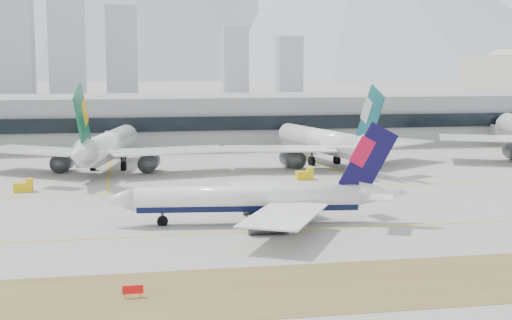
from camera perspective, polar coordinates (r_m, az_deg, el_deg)
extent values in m
plane|color=gray|center=(110.65, 2.72, -5.04)|extent=(3000.00, 3000.00, 0.00)
cube|color=brown|center=(80.88, 8.00, -9.85)|extent=(360.00, 18.00, 0.06)
cube|color=yellow|center=(105.91, 3.34, -5.60)|extent=(360.00, 0.45, 0.04)
cube|color=yellow|center=(139.45, -0.11, -2.39)|extent=(360.00, 0.45, 0.04)
cylinder|color=white|center=(108.77, -0.66, -3.04)|extent=(34.43, 7.48, 3.74)
cube|color=black|center=(108.97, -0.66, -3.57)|extent=(33.68, 6.85, 1.68)
cone|color=white|center=(109.35, -11.04, -3.12)|extent=(5.61, 4.29, 3.74)
cone|color=white|center=(111.94, 10.10, -2.61)|extent=(7.97, 4.55, 3.74)
cube|color=white|center=(119.39, 1.14, -2.36)|extent=(13.13, 20.04, 0.22)
cube|color=white|center=(116.21, 8.83, -2.07)|extent=(4.32, 5.80, 0.15)
cylinder|color=#3F4247|center=(116.22, 0.36, -3.66)|extent=(5.98, 3.42, 2.81)
cube|color=#3F4247|center=(116.00, 0.36, -3.12)|extent=(2.39, 0.54, 1.31)
cube|color=white|center=(99.13, 2.27, -4.42)|extent=(16.19, 20.25, 0.22)
cube|color=white|center=(106.90, 10.00, -2.93)|extent=(5.19, 6.14, 0.15)
cylinder|color=#3F4247|center=(102.73, 0.98, -5.16)|extent=(5.98, 3.42, 2.81)
cube|color=#3F4247|center=(102.49, 0.98, -4.55)|extent=(2.39, 0.54, 1.31)
cube|color=#0E0A3E|center=(110.58, 8.97, 0.03)|extent=(9.22, 1.35, 11.72)
cube|color=red|center=(110.21, 8.50, 0.68)|extent=(4.20, 0.87, 5.02)
cylinder|color=#3F4247|center=(109.34, -7.49, -4.65)|extent=(0.45, 0.45, 2.25)
cylinder|color=black|center=(109.44, -7.49, -4.89)|extent=(1.75, 0.84, 1.68)
cylinder|color=#3F4247|center=(107.05, -0.06, -4.84)|extent=(0.45, 0.45, 2.25)
cylinder|color=black|center=(107.16, -0.06, -5.09)|extent=(1.75, 0.84, 1.68)
cylinder|color=#3F4247|center=(111.80, -0.25, -4.31)|extent=(0.45, 0.45, 2.25)
cylinder|color=black|center=(111.89, -0.25, -4.54)|extent=(1.75, 0.84, 1.68)
cylinder|color=white|center=(169.15, -11.70, 1.28)|extent=(13.86, 41.94, 5.51)
cube|color=slate|center=(169.31, -11.68, 0.77)|extent=(12.88, 40.95, 2.48)
cone|color=white|center=(192.52, -10.12, 2.06)|extent=(6.69, 7.35, 5.51)
cone|color=white|center=(144.51, -13.93, 0.44)|extent=(7.28, 10.19, 5.51)
cube|color=white|center=(160.54, -6.98, 0.75)|extent=(28.21, 16.66, 0.33)
cube|color=white|center=(144.45, -11.01, 0.68)|extent=(8.12, 4.87, 0.22)
cylinder|color=#3F4247|center=(164.40, -8.54, -0.18)|extent=(5.46, 7.64, 4.14)
cube|color=#3F4247|center=(164.18, -8.56, 0.39)|extent=(0.99, 2.92, 1.93)
cube|color=white|center=(167.37, -17.13, 0.75)|extent=(28.75, 24.78, 0.33)
cube|color=white|center=(148.13, -16.44, 0.68)|extent=(8.71, 7.35, 0.22)
cylinder|color=#3F4247|center=(168.87, -15.20, -0.16)|extent=(5.46, 7.64, 4.14)
cube|color=#3F4247|center=(168.66, -15.22, 0.40)|extent=(0.99, 2.92, 1.93)
cube|color=#0B5335|center=(146.66, -13.72, 3.12)|extent=(2.83, 11.39, 14.79)
cube|color=orange|center=(147.66, -13.63, 3.77)|extent=(1.65, 5.21, 6.33)
cylinder|color=#3F4247|center=(185.02, -10.58, 0.46)|extent=(0.66, 0.66, 3.31)
cylinder|color=black|center=(185.11, -10.57, 0.25)|extent=(1.45, 2.63, 2.48)
cylinder|color=#3F4247|center=(169.39, -12.92, -0.25)|extent=(0.66, 0.66, 3.31)
cylinder|color=black|center=(169.48, -12.92, -0.48)|extent=(1.45, 2.63, 2.48)
cylinder|color=#3F4247|center=(167.79, -10.55, -0.26)|extent=(0.66, 0.66, 3.31)
cylinder|color=black|center=(167.89, -10.54, -0.49)|extent=(1.45, 2.63, 2.48)
cylinder|color=white|center=(176.09, 5.34, 1.59)|extent=(13.47, 40.82, 5.37)
cube|color=slate|center=(176.25, 5.33, 1.11)|extent=(12.52, 39.86, 2.42)
cone|color=white|center=(197.01, 2.19, 2.25)|extent=(6.51, 7.16, 5.37)
cone|color=white|center=(154.60, 9.59, 0.94)|extent=(7.08, 9.92, 5.37)
cube|color=white|center=(178.29, 10.36, 1.31)|extent=(27.98, 24.11, 0.32)
cube|color=white|center=(159.73, 11.41, 1.25)|extent=(8.48, 7.15, 0.21)
cylinder|color=#3F4247|center=(178.37, 8.56, 0.40)|extent=(5.31, 7.44, 4.03)
cube|color=#3F4247|center=(178.18, 8.57, 0.92)|extent=(0.96, 2.84, 1.88)
cube|color=white|center=(164.57, 1.82, 0.92)|extent=(27.46, 16.23, 0.32)
cube|color=white|center=(152.47, 7.03, 1.05)|extent=(7.90, 4.75, 0.21)
cylinder|color=#3F4247|center=(169.35, 2.94, 0.10)|extent=(5.31, 7.44, 4.03)
cube|color=#3F4247|center=(169.15, 2.94, 0.64)|extent=(0.96, 2.84, 1.88)
cube|color=#145259|center=(156.40, 9.10, 3.37)|extent=(2.74, 11.09, 14.39)
cube|color=#A4AAAE|center=(157.26, 8.90, 3.97)|extent=(1.60, 5.07, 6.16)
cylinder|color=#3F4247|center=(190.28, 3.18, 0.76)|extent=(0.64, 0.64, 3.22)
cylinder|color=black|center=(190.36, 3.17, 0.56)|extent=(1.41, 2.56, 2.42)
cylinder|color=#3F4247|center=(174.01, 4.47, 0.11)|extent=(0.64, 0.64, 3.22)
cylinder|color=black|center=(174.10, 4.47, -0.11)|extent=(1.41, 2.56, 2.42)
cylinder|color=#3F4247|center=(177.24, 6.49, 0.22)|extent=(0.64, 0.64, 3.22)
cylinder|color=black|center=(177.32, 6.49, 0.00)|extent=(1.41, 2.56, 2.42)
cone|color=white|center=(226.62, 19.00, 2.84)|extent=(6.70, 7.66, 6.44)
cube|color=white|center=(187.61, 19.21, 1.63)|extent=(33.98, 25.53, 0.39)
cube|color=gray|center=(222.10, -4.10, 3.25)|extent=(280.00, 42.00, 15.00)
cube|color=black|center=(200.78, -3.41, 2.93)|extent=(280.00, 1.20, 4.00)
cube|color=beige|center=(275.57, 18.83, 5.08)|extent=(2.00, 57.00, 27.90)
cube|color=red|center=(76.68, -9.83, -10.18)|extent=(2.20, 0.15, 0.90)
cylinder|color=orange|center=(76.88, -10.42, -10.66)|extent=(0.10, 0.10, 0.50)
cylinder|color=orange|center=(76.89, -9.21, -10.63)|extent=(0.10, 0.10, 0.50)
cube|color=#DEB70B|center=(152.13, 3.90, -1.23)|extent=(3.50, 2.00, 1.80)
cube|color=#DEB70B|center=(152.25, 4.34, -0.78)|extent=(1.20, 1.80, 1.00)
cylinder|color=black|center=(151.15, 3.53, -1.50)|extent=(0.70, 0.30, 0.70)
cylinder|color=black|center=(152.69, 3.38, -1.41)|extent=(0.70, 0.30, 0.70)
cylinder|color=black|center=(151.75, 4.41, -1.47)|extent=(0.70, 0.30, 0.70)
cylinder|color=black|center=(153.28, 4.25, -1.38)|extent=(0.70, 0.30, 0.70)
cube|color=#DEB70B|center=(144.15, -18.13, -2.09)|extent=(3.50, 2.00, 1.80)
cube|color=#DEB70B|center=(143.81, -17.67, -1.61)|extent=(1.20, 1.80, 1.00)
cylinder|color=black|center=(143.63, -18.63, -2.36)|extent=(0.70, 0.30, 0.70)
cylinder|color=black|center=(145.19, -18.55, -2.26)|extent=(0.70, 0.30, 0.70)
cylinder|color=black|center=(143.30, -17.68, -2.35)|extent=(0.70, 0.30, 0.70)
cylinder|color=black|center=(144.87, -17.61, -2.24)|extent=(0.70, 0.30, 0.70)
cube|color=#A1ACB8|center=(565.99, -18.92, 8.77)|extent=(30.00, 27.00, 80.00)
cube|color=#A1ACB8|center=(557.38, -14.93, 10.49)|extent=(26.00, 23.40, 110.00)
cube|color=#A1ACB8|center=(570.18, -10.69, 8.53)|extent=(24.00, 21.60, 70.00)
cube|color=#A1ACB8|center=(582.07, -1.69, 7.89)|extent=(20.00, 18.00, 55.00)
cube|color=#A1ACB8|center=(590.69, 2.66, 7.54)|extent=(20.00, 18.00, 48.00)
cone|color=#9EA8B7|center=(1583.66, 8.26, 12.32)|extent=(1120.00, 1120.00, 350.00)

